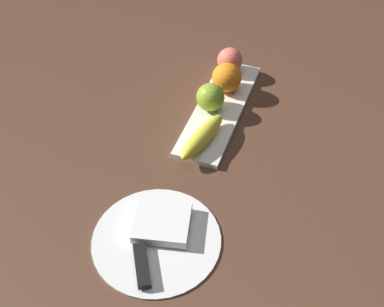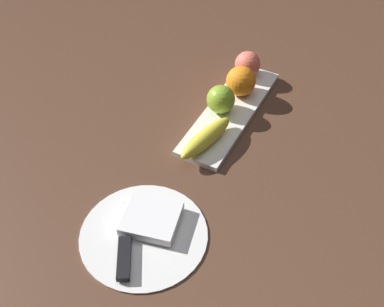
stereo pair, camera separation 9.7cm
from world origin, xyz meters
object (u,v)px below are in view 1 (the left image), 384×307
at_px(knife, 141,258).
at_px(orange_near_apple, 227,78).
at_px(folded_napkin, 162,222).
at_px(peach, 230,60).
at_px(banana, 202,137).
at_px(apple, 210,97).
at_px(dinner_plate, 156,239).
at_px(fruit_tray, 220,109).

bearing_deg(knife, orange_near_apple, -30.92).
distance_m(folded_napkin, knife, 0.09).
relative_size(peach, knife, 0.41).
bearing_deg(folded_napkin, knife, 174.79).
bearing_deg(folded_napkin, banana, -0.12).
bearing_deg(apple, banana, -169.98).
relative_size(dinner_plate, knife, 1.51).
bearing_deg(folded_napkin, dinner_plate, 180.00).
xyz_separation_m(fruit_tray, apple, (-0.01, 0.02, 0.04)).
relative_size(banana, orange_near_apple, 2.22).
relative_size(fruit_tray, orange_near_apple, 5.12).
bearing_deg(peach, fruit_tray, -172.60).
bearing_deg(fruit_tray, knife, 179.03).
xyz_separation_m(apple, folded_napkin, (-0.36, -0.02, -0.03)).
relative_size(banana, folded_napkin, 1.56).
distance_m(fruit_tray, apple, 0.05).
bearing_deg(knife, dinner_plate, -38.88).
bearing_deg(apple, orange_near_apple, -10.29).
bearing_deg(banana, apple, -157.57).
bearing_deg(orange_near_apple, knife, 179.77).
distance_m(apple, peach, 0.16).
height_order(dinner_plate, folded_napkin, folded_napkin).
height_order(apple, folded_napkin, apple).
height_order(peach, folded_napkin, peach).
height_order(banana, orange_near_apple, orange_near_apple).
distance_m(peach, dinner_plate, 0.56).
bearing_deg(orange_near_apple, apple, 169.71).
bearing_deg(apple, folded_napkin, -176.66).
bearing_deg(folded_napkin, orange_near_apple, 0.73).
relative_size(apple, banana, 0.41).
bearing_deg(dinner_plate, orange_near_apple, 0.68).
relative_size(orange_near_apple, dinner_plate, 0.30).
xyz_separation_m(apple, banana, (-0.12, -0.02, -0.01)).
distance_m(fruit_tray, folded_napkin, 0.37).
height_order(apple, dinner_plate, apple).
height_order(fruit_tray, banana, banana).
relative_size(folded_napkin, knife, 0.64).
distance_m(banana, dinner_plate, 0.27).
bearing_deg(apple, knife, -178.29).
bearing_deg(banana, folded_napkin, 12.29).
height_order(fruit_tray, knife, knife).
xyz_separation_m(banana, knife, (-0.32, 0.01, -0.02)).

